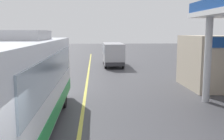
% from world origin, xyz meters
% --- Properties ---
extents(ground, '(120.00, 120.00, 0.00)m').
position_xyz_m(ground, '(0.00, 20.00, 0.00)').
color(ground, '#424247').
extents(lane_divider_stripe, '(0.16, 50.00, 0.01)m').
position_xyz_m(lane_divider_stripe, '(0.00, 15.00, 0.00)').
color(lane_divider_stripe, '#D8CC4C').
rests_on(lane_divider_stripe, ground).
extents(coach_bus_main, '(2.60, 11.04, 3.69)m').
position_xyz_m(coach_bus_main, '(-2.08, 5.23, 1.72)').
color(coach_bus_main, silver).
rests_on(coach_bus_main, ground).
extents(minibus_opposing_lane, '(2.04, 6.13, 2.44)m').
position_xyz_m(minibus_opposing_lane, '(2.56, 24.23, 1.47)').
color(minibus_opposing_lane, '#A5A5AD').
rests_on(minibus_opposing_lane, ground).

